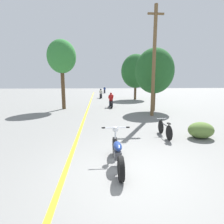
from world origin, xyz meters
TOP-DOWN VIEW (x-y plane):
  - ground_plane at (0.00, 0.00)m, footprint 120.00×120.00m
  - lane_stripe_center at (-1.70, 12.41)m, footprint 0.14×48.00m
  - utility_pole at (3.09, 7.79)m, footprint 1.10×0.24m
  - roadside_tree_right_near at (3.87, 9.96)m, footprint 3.18×2.86m
  - roadside_tree_right_far at (4.38, 19.57)m, footprint 3.91×3.52m
  - roadside_tree_left at (-3.84, 11.56)m, footprint 2.46×2.21m
  - roadside_bush at (3.66, 2.67)m, footprint 1.10×0.88m
  - motorcycle_foreground at (-0.24, 0.45)m, footprint 0.88×2.12m
  - motorcycle_rider_lead at (0.47, 12.29)m, footprint 0.50×2.12m
  - motorcycle_rider_mid at (-0.33, 21.63)m, footprint 0.50×1.98m
  - motorcycle_rider_far at (0.68, 33.34)m, footprint 0.50×2.11m
  - bicycle_parked at (2.16, 2.95)m, footprint 0.44×1.62m

SIDE VIEW (x-z plane):
  - ground_plane at x=0.00m, z-range 0.00..0.00m
  - lane_stripe_center at x=-1.70m, z-range 0.00..0.01m
  - bicycle_parked at x=2.16m, z-range -0.03..0.72m
  - roadside_bush at x=3.66m, z-range 0.00..0.70m
  - motorcycle_foreground at x=-0.24m, z-range -0.10..0.93m
  - motorcycle_rider_lead at x=0.47m, z-range -0.18..1.23m
  - motorcycle_rider_mid at x=-0.33m, z-range -0.17..1.25m
  - motorcycle_rider_far at x=0.68m, z-range -0.18..1.27m
  - roadside_tree_right_near at x=3.87m, z-range 0.71..5.82m
  - utility_pole at x=3.09m, z-range 0.09..7.51m
  - roadside_tree_right_far at x=4.38m, z-range 0.77..6.85m
  - roadside_tree_left at x=-3.84m, z-range 1.50..7.47m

